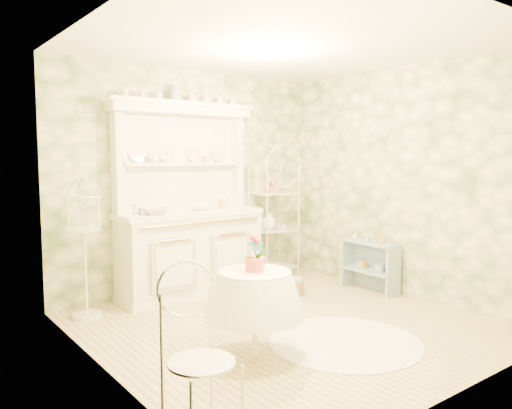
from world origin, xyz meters
TOP-DOWN VIEW (x-y plane):
  - floor at (0.00, 0.00)m, footprint 3.60×3.60m
  - ceiling at (0.00, 0.00)m, footprint 3.60×3.60m
  - wall_left at (-1.80, 0.00)m, footprint 3.60×3.60m
  - wall_right at (1.80, 0.00)m, footprint 3.60×3.60m
  - wall_back at (0.00, 1.80)m, footprint 3.60×3.60m
  - wall_front at (0.00, -1.80)m, footprint 3.60×3.60m
  - kitchen_dresser at (-0.20, 1.52)m, footprint 1.87×0.61m
  - bakers_rack at (1.14, 1.60)m, footprint 0.57×0.44m
  - side_shelf at (1.63, 0.33)m, footprint 0.34×0.76m
  - round_table at (-0.71, -0.42)m, footprint 0.67×0.67m
  - cafe_chair at (-1.68, -1.18)m, footprint 0.47×0.47m
  - birdcage_stand at (-1.48, 1.43)m, footprint 0.35×0.35m
  - floor_basket at (0.73, 0.79)m, footprint 0.44×0.44m
  - lace_rug at (0.10, -0.66)m, footprint 1.79×1.79m
  - bowl_floral at (-0.69, 1.44)m, footprint 0.35×0.35m
  - bowl_white at (-0.06, 1.51)m, footprint 0.29×0.29m
  - cup_left at (-0.59, 1.66)m, footprint 0.14×0.14m
  - cup_right at (0.13, 1.68)m, footprint 0.10×0.10m
  - potted_geranium at (-0.73, -0.46)m, footprint 0.16×0.12m
  - bottle_amber at (1.62, 0.15)m, footprint 0.09×0.09m
  - bottle_blue at (1.57, 0.32)m, footprint 0.05×0.05m
  - bottle_glass at (1.62, 0.57)m, footprint 0.08×0.08m

SIDE VIEW (x-z plane):
  - floor at x=0.00m, z-range 0.00..0.00m
  - lace_rug at x=0.10m, z-range 0.00..0.01m
  - floor_basket at x=0.73m, z-range 0.00..0.24m
  - side_shelf at x=1.63m, z-range 0.00..0.63m
  - round_table at x=-0.71m, z-range 0.00..0.68m
  - cafe_chair at x=-1.68m, z-range 0.00..0.78m
  - bottle_glass at x=1.62m, z-range 0.60..0.69m
  - bottle_blue at x=1.57m, z-range 0.61..0.70m
  - bottle_amber at x=1.62m, z-range 0.60..0.76m
  - birdcage_stand at x=-1.48m, z-range 0.00..1.42m
  - potted_geranium at x=-0.73m, z-range 0.71..0.99m
  - bakers_rack at x=1.14m, z-range 0.00..1.73m
  - bowl_floral at x=-0.69m, z-range 0.98..1.06m
  - bowl_white at x=-0.06m, z-range 0.98..1.06m
  - kitchen_dresser at x=-0.20m, z-range 0.00..2.29m
  - wall_left at x=-1.80m, z-range 1.35..1.35m
  - wall_right at x=1.80m, z-range 1.35..1.35m
  - wall_back at x=0.00m, z-range 1.35..1.35m
  - wall_front at x=0.00m, z-range 1.35..1.35m
  - cup_left at x=-0.59m, z-range 1.56..1.66m
  - cup_right at x=0.13m, z-range 1.57..1.65m
  - ceiling at x=0.00m, z-range 2.70..2.70m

